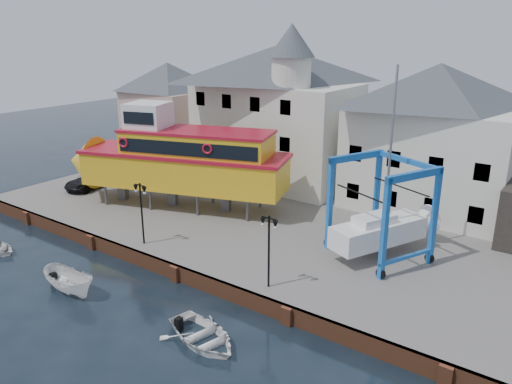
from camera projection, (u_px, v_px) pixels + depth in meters
The scene contains 13 objects.
ground at pixel (176, 281), 30.29m from camera, with size 140.00×140.00×0.00m, color black.
hardstanding at pixel (276, 219), 38.64m from camera, with size 44.00×22.00×1.00m, color #65625F.
quay_wall at pixel (177, 273), 30.22m from camera, with size 44.00×0.47×1.00m.
building_pink at pixel (170, 113), 52.23m from camera, with size 8.00×7.00×10.30m.
building_white_main at pixel (277, 113), 44.90m from camera, with size 14.00×8.30×14.00m.
building_white_right at pixel (433, 139), 37.94m from camera, with size 12.00×8.00×11.20m.
lamp_post_left at pixel (141, 198), 32.13m from camera, with size 1.12×0.32×4.20m.
lamp_post_right at pixel (269, 233), 26.60m from camera, with size 1.12×0.32×4.20m.
tour_boat at pixel (171, 159), 39.16m from camera, with size 19.18×10.01×8.15m.
travel_lift at pixel (387, 224), 31.15m from camera, with size 6.69×7.85×11.67m.
van at pixel (89, 181), 44.45m from camera, with size 2.17×4.71×1.31m, color black.
motorboat_a at pixel (71, 292), 28.96m from camera, with size 1.54×4.09×1.58m, color white.
motorboat_b at pixel (203, 342), 24.39m from camera, with size 3.19×4.47×0.93m, color white.
Camera 1 is at (19.74, -19.19, 14.58)m, focal length 35.00 mm.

